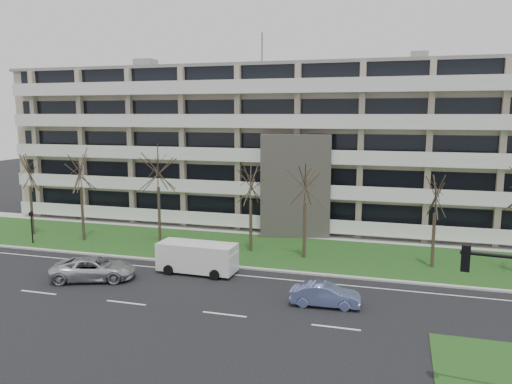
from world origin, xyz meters
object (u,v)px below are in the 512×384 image
(silver_pickup, at_px, (94,269))
(pedestrian_signal, at_px, (31,223))
(white_van, at_px, (198,255))
(blue_sedan, at_px, (325,295))

(silver_pickup, relative_size, pedestrian_signal, 1.90)
(silver_pickup, bearing_deg, white_van, -81.86)
(blue_sedan, relative_size, pedestrian_signal, 1.40)
(silver_pickup, height_order, pedestrian_signal, pedestrian_signal)
(white_van, distance_m, pedestrian_signal, 16.63)
(silver_pickup, relative_size, white_van, 0.98)
(silver_pickup, xyz_separation_m, white_van, (6.02, 3.19, 0.50))
(white_van, height_order, pedestrian_signal, pedestrian_signal)
(blue_sedan, relative_size, white_van, 0.73)
(silver_pickup, xyz_separation_m, pedestrian_signal, (-10.26, 6.50, 1.04))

